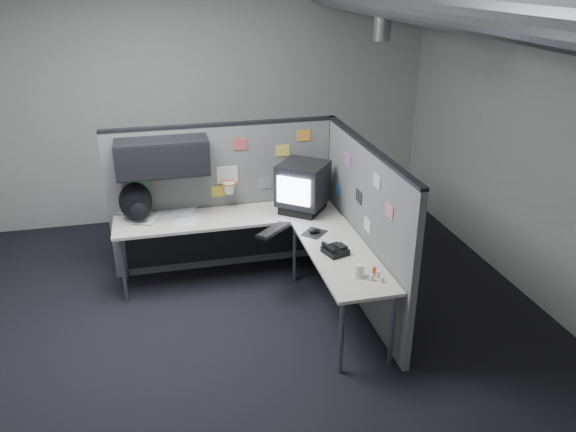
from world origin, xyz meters
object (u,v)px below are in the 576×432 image
object	(u,v)px
desk	(256,235)
phone	(335,250)
monitor	(303,187)
backpack	(136,202)
keyboard	(273,231)

from	to	relation	value
desk	phone	bearing A→B (deg)	-53.51
monitor	phone	world-z (taller)	monitor
monitor	backpack	bearing A→B (deg)	167.89
monitor	phone	distance (m)	1.04
monitor	backpack	world-z (taller)	monitor
monitor	keyboard	size ratio (longest dim) A/B	1.61
phone	backpack	world-z (taller)	backpack
desk	backpack	bearing A→B (deg)	161.40
keyboard	phone	size ratio (longest dim) A/B	1.60
desk	keyboard	bearing A→B (deg)	-58.64
phone	backpack	size ratio (longest dim) A/B	0.62
desk	phone	xyz separation A→B (m)	(0.57, -0.77, 0.15)
phone	backpack	bearing A→B (deg)	137.80
keyboard	phone	xyz separation A→B (m)	(0.44, -0.56, 0.02)
desk	monitor	world-z (taller)	monitor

